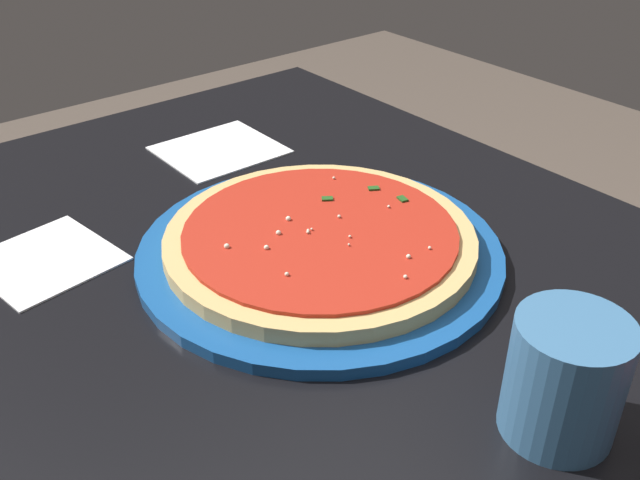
% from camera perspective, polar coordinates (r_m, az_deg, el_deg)
% --- Properties ---
extents(restaurant_table, '(1.05, 0.76, 0.74)m').
position_cam_1_polar(restaurant_table, '(0.80, -0.14, -11.46)').
color(restaurant_table, black).
rests_on(restaurant_table, ground_plane).
extents(serving_plate, '(0.37, 0.37, 0.01)m').
position_cam_1_polar(serving_plate, '(0.74, -0.00, -0.92)').
color(serving_plate, '#195199').
rests_on(serving_plate, restaurant_table).
extents(pizza, '(0.32, 0.32, 0.02)m').
position_cam_1_polar(pizza, '(0.73, 0.00, 0.13)').
color(pizza, '#DBB26B').
rests_on(pizza, serving_plate).
extents(cup_tall_drink, '(0.08, 0.08, 0.10)m').
position_cam_1_polar(cup_tall_drink, '(0.55, 18.85, -10.36)').
color(cup_tall_drink, teal).
rests_on(cup_tall_drink, restaurant_table).
extents(napkin_folded_right, '(0.14, 0.14, 0.00)m').
position_cam_1_polar(napkin_folded_right, '(0.79, -20.91, -1.47)').
color(napkin_folded_right, white).
rests_on(napkin_folded_right, restaurant_table).
extents(napkin_loose_left, '(0.14, 0.15, 0.00)m').
position_cam_1_polar(napkin_loose_left, '(0.98, -7.98, 7.10)').
color(napkin_loose_left, white).
rests_on(napkin_loose_left, restaurant_table).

